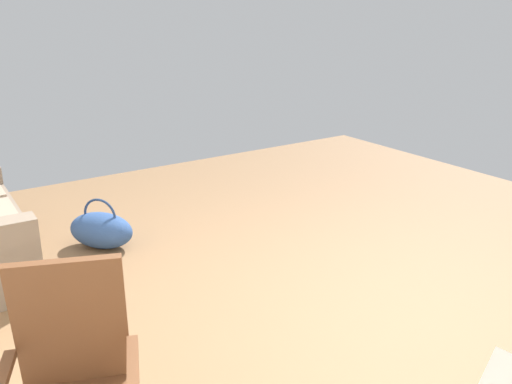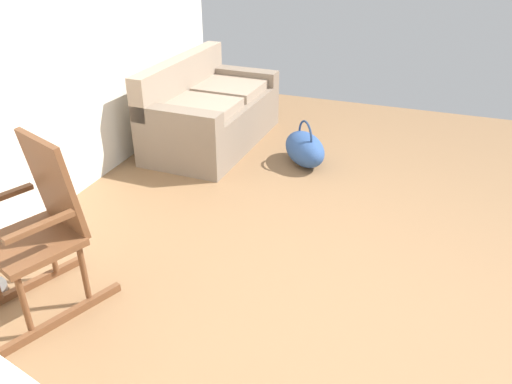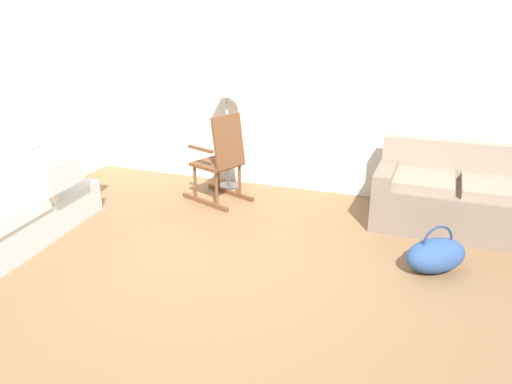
{
  "view_description": "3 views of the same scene",
  "coord_description": "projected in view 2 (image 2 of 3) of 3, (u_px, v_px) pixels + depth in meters",
  "views": [
    {
      "loc": [
        -2.61,
        2.21,
        1.96
      ],
      "look_at": [
        0.17,
        0.33,
        0.82
      ],
      "focal_mm": 39.48,
      "sensor_mm": 36.0,
      "label": 1
    },
    {
      "loc": [
        -2.61,
        -0.23,
        2.1
      ],
      "look_at": [
        -0.09,
        0.7,
        0.63
      ],
      "focal_mm": 35.83,
      "sensor_mm": 36.0,
      "label": 2
    },
    {
      "loc": [
        1.48,
        -3.09,
        2.07
      ],
      "look_at": [
        0.22,
        0.39,
        0.71
      ],
      "focal_mm": 33.36,
      "sensor_mm": 36.0,
      "label": 3
    }
  ],
  "objects": [
    {
      "name": "ground_plane",
      "position": [
        364.0,
        291.0,
        3.23
      ],
      "size": [
        7.28,
        7.28,
        0.0
      ],
      "primitive_type": "plane",
      "color": "olive"
    },
    {
      "name": "couch",
      "position": [
        210.0,
        114.0,
        5.18
      ],
      "size": [
        1.63,
        0.9,
        0.85
      ],
      "color": "#7D6C5C",
      "rests_on": "ground"
    },
    {
      "name": "rocking_chair",
      "position": [
        41.0,
        230.0,
        2.93
      ],
      "size": [
        0.88,
        0.72,
        1.05
      ],
      "color": "brown",
      "rests_on": "ground"
    },
    {
      "name": "duffel_bag",
      "position": [
        305.0,
        149.0,
        4.8
      ],
      "size": [
        0.64,
        0.6,
        0.43
      ],
      "color": "#2D4C84",
      "rests_on": "ground"
    }
  ]
}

